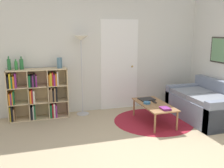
{
  "coord_description": "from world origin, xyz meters",
  "views": [
    {
      "loc": [
        -1.47,
        -2.75,
        1.79
      ],
      "look_at": [
        -0.19,
        1.45,
        0.85
      ],
      "focal_mm": 40.0,
      "sensor_mm": 36.0,
      "label": 1
    }
  ],
  "objects_px": {
    "bottle_left": "(9,64)",
    "bottle_middle": "(16,65)",
    "bottle_right": "(22,64)",
    "vase_on_shelf": "(59,63)",
    "laptop": "(146,99)",
    "floor_lamp": "(81,48)",
    "coffee_table": "(154,106)",
    "bowl": "(147,103)",
    "couch": "(206,105)",
    "bookshelf": "(37,94)"
  },
  "relations": [
    {
      "from": "bottle_left",
      "to": "bottle_middle",
      "type": "bearing_deg",
      "value": -3.66
    },
    {
      "from": "bottle_right",
      "to": "vase_on_shelf",
      "type": "distance_m",
      "value": 0.74
    },
    {
      "from": "laptop",
      "to": "bottle_middle",
      "type": "distance_m",
      "value": 2.72
    },
    {
      "from": "floor_lamp",
      "to": "coffee_table",
      "type": "height_order",
      "value": "floor_lamp"
    },
    {
      "from": "coffee_table",
      "to": "vase_on_shelf",
      "type": "distance_m",
      "value": 2.11
    },
    {
      "from": "bowl",
      "to": "bottle_right",
      "type": "relative_size",
      "value": 0.54
    },
    {
      "from": "couch",
      "to": "bottle_middle",
      "type": "relative_size",
      "value": 7.36
    },
    {
      "from": "couch",
      "to": "bottle_middle",
      "type": "xyz_separation_m",
      "value": [
        -3.69,
        1.05,
        0.84
      ]
    },
    {
      "from": "floor_lamp",
      "to": "bottle_middle",
      "type": "distance_m",
      "value": 1.33
    },
    {
      "from": "laptop",
      "to": "bottle_left",
      "type": "distance_m",
      "value": 2.84
    },
    {
      "from": "laptop",
      "to": "bottle_middle",
      "type": "relative_size",
      "value": 1.54
    },
    {
      "from": "bowl",
      "to": "bottle_right",
      "type": "height_order",
      "value": "bottle_right"
    },
    {
      "from": "bottle_left",
      "to": "vase_on_shelf",
      "type": "bearing_deg",
      "value": -1.45
    },
    {
      "from": "vase_on_shelf",
      "to": "bottle_left",
      "type": "bearing_deg",
      "value": 178.55
    },
    {
      "from": "floor_lamp",
      "to": "bottle_middle",
      "type": "relative_size",
      "value": 8.14
    },
    {
      "from": "bookshelf",
      "to": "couch",
      "type": "bearing_deg",
      "value": -17.36
    },
    {
      "from": "bottle_middle",
      "to": "bowl",
      "type": "bearing_deg",
      "value": -20.61
    },
    {
      "from": "laptop",
      "to": "vase_on_shelf",
      "type": "distance_m",
      "value": 1.95
    },
    {
      "from": "couch",
      "to": "coffee_table",
      "type": "height_order",
      "value": "couch"
    },
    {
      "from": "floor_lamp",
      "to": "coffee_table",
      "type": "xyz_separation_m",
      "value": [
        1.26,
        -0.91,
        -1.09
      ]
    },
    {
      "from": "couch",
      "to": "bowl",
      "type": "height_order",
      "value": "couch"
    },
    {
      "from": "couch",
      "to": "vase_on_shelf",
      "type": "relative_size",
      "value": 7.15
    },
    {
      "from": "bookshelf",
      "to": "bottle_middle",
      "type": "bearing_deg",
      "value": 178.04
    },
    {
      "from": "floor_lamp",
      "to": "laptop",
      "type": "relative_size",
      "value": 5.27
    },
    {
      "from": "coffee_table",
      "to": "bottle_middle",
      "type": "height_order",
      "value": "bottle_middle"
    },
    {
      "from": "bookshelf",
      "to": "bottle_middle",
      "type": "xyz_separation_m",
      "value": [
        -0.36,
        0.01,
        0.6
      ]
    },
    {
      "from": "bowl",
      "to": "floor_lamp",
      "type": "bearing_deg",
      "value": 142.25
    },
    {
      "from": "bottle_middle",
      "to": "bottle_right",
      "type": "relative_size",
      "value": 0.81
    },
    {
      "from": "couch",
      "to": "bottle_left",
      "type": "distance_m",
      "value": 4.05
    },
    {
      "from": "coffee_table",
      "to": "bottle_middle",
      "type": "relative_size",
      "value": 5.2
    },
    {
      "from": "coffee_table",
      "to": "bottle_right",
      "type": "xyz_separation_m",
      "value": [
        -2.45,
        0.96,
        0.79
      ]
    },
    {
      "from": "coffee_table",
      "to": "bookshelf",
      "type": "bearing_deg",
      "value": 156.74
    },
    {
      "from": "bookshelf",
      "to": "bottle_left",
      "type": "distance_m",
      "value": 0.8
    },
    {
      "from": "bookshelf",
      "to": "bowl",
      "type": "xyz_separation_m",
      "value": [
        2.06,
        -0.9,
        -0.12
      ]
    },
    {
      "from": "bottle_left",
      "to": "coffee_table",
      "type": "bearing_deg",
      "value": -19.74
    },
    {
      "from": "couch",
      "to": "bowl",
      "type": "distance_m",
      "value": 1.28
    },
    {
      "from": "bowl",
      "to": "bottle_middle",
      "type": "distance_m",
      "value": 2.68
    },
    {
      "from": "couch",
      "to": "bottle_right",
      "type": "bearing_deg",
      "value": 163.52
    },
    {
      "from": "bookshelf",
      "to": "laptop",
      "type": "distance_m",
      "value": 2.26
    },
    {
      "from": "laptop",
      "to": "bottle_right",
      "type": "relative_size",
      "value": 1.25
    },
    {
      "from": "bottle_middle",
      "to": "bottle_right",
      "type": "distance_m",
      "value": 0.11
    },
    {
      "from": "bookshelf",
      "to": "coffee_table",
      "type": "bearing_deg",
      "value": -23.26
    },
    {
      "from": "couch",
      "to": "bowl",
      "type": "bearing_deg",
      "value": 173.65
    },
    {
      "from": "bottle_left",
      "to": "vase_on_shelf",
      "type": "relative_size",
      "value": 1.26
    },
    {
      "from": "laptop",
      "to": "bookshelf",
      "type": "bearing_deg",
      "value": 164.28
    },
    {
      "from": "bowl",
      "to": "bottle_left",
      "type": "height_order",
      "value": "bottle_left"
    },
    {
      "from": "bookshelf",
      "to": "bottle_left",
      "type": "xyz_separation_m",
      "value": [
        -0.49,
        0.02,
        0.63
      ]
    },
    {
      "from": "bowl",
      "to": "bottle_middle",
      "type": "xyz_separation_m",
      "value": [
        -2.42,
        0.91,
        0.72
      ]
    },
    {
      "from": "bottle_left",
      "to": "laptop",
      "type": "bearing_deg",
      "value": -13.35
    },
    {
      "from": "laptop",
      "to": "bottle_right",
      "type": "bearing_deg",
      "value": 165.41
    }
  ]
}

